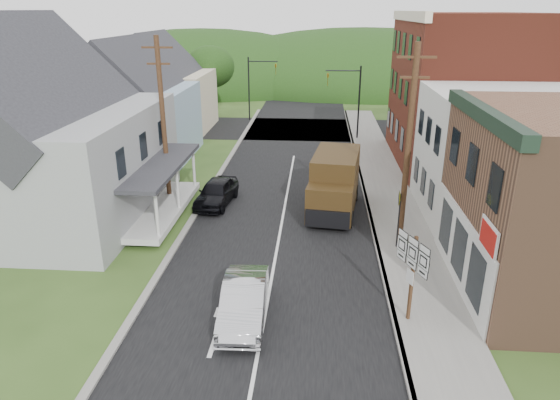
% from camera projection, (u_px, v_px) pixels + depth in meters
% --- Properties ---
extents(ground, '(120.00, 120.00, 0.00)m').
position_uv_depth(ground, '(272.00, 278.00, 20.22)').
color(ground, '#2D4719').
rests_on(ground, ground).
extents(road, '(9.00, 90.00, 0.02)m').
position_uv_depth(road, '(287.00, 193.00, 29.53)').
color(road, black).
rests_on(road, ground).
extents(cross_road, '(60.00, 9.00, 0.02)m').
position_uv_depth(cross_road, '(299.00, 129.00, 45.35)').
color(cross_road, black).
rests_on(cross_road, ground).
extents(sidewalk_right, '(2.80, 55.00, 0.15)m').
position_uv_depth(sidewalk_right, '(393.00, 208.00, 27.22)').
color(sidewalk_right, slate).
rests_on(sidewalk_right, ground).
extents(curb_right, '(0.20, 55.00, 0.15)m').
position_uv_depth(curb_right, '(368.00, 207.00, 27.31)').
color(curb_right, slate).
rests_on(curb_right, ground).
extents(curb_left, '(0.30, 55.00, 0.12)m').
position_uv_depth(curb_left, '(202.00, 202.00, 27.98)').
color(curb_left, slate).
rests_on(curb_left, ground).
extents(storefront_white, '(8.00, 7.00, 6.50)m').
position_uv_depth(storefront_white, '(507.00, 156.00, 25.23)').
color(storefront_white, silver).
rests_on(storefront_white, ground).
extents(storefront_red, '(8.00, 12.00, 10.00)m').
position_uv_depth(storefront_red, '(462.00, 92.00, 33.44)').
color(storefront_red, maroon).
rests_on(storefront_red, ground).
extents(house_gray, '(10.20, 12.24, 8.35)m').
position_uv_depth(house_gray, '(45.00, 136.00, 25.14)').
color(house_gray, gray).
rests_on(house_gray, ground).
extents(house_blue, '(7.14, 8.16, 7.28)m').
position_uv_depth(house_blue, '(140.00, 107.00, 35.51)').
color(house_blue, '#90ACC4').
rests_on(house_blue, ground).
extents(house_cream, '(7.14, 8.16, 7.28)m').
position_uv_depth(house_cream, '(169.00, 88.00, 43.92)').
color(house_cream, beige).
rests_on(house_cream, ground).
extents(utility_pole_right, '(1.60, 0.26, 9.00)m').
position_uv_depth(utility_pole_right, '(408.00, 147.00, 21.41)').
color(utility_pole_right, '#472D19').
rests_on(utility_pole_right, ground).
extents(utility_pole_left, '(1.60, 0.26, 9.00)m').
position_uv_depth(utility_pole_left, '(163.00, 121.00, 26.46)').
color(utility_pole_left, '#472D19').
rests_on(utility_pole_left, ground).
extents(traffic_signal_right, '(2.87, 0.20, 6.00)m').
position_uv_depth(traffic_signal_right, '(351.00, 94.00, 40.44)').
color(traffic_signal_right, black).
rests_on(traffic_signal_right, ground).
extents(traffic_signal_left, '(2.87, 0.20, 6.00)m').
position_uv_depth(traffic_signal_left, '(256.00, 81.00, 47.57)').
color(traffic_signal_left, black).
rests_on(traffic_signal_left, ground).
extents(tree_left_b, '(4.80, 4.80, 6.94)m').
position_uv_depth(tree_left_b, '(16.00, 101.00, 30.85)').
color(tree_left_b, '#382616').
rests_on(tree_left_b, ground).
extents(tree_left_c, '(5.80, 5.80, 8.41)m').
position_uv_depth(tree_left_c, '(48.00, 69.00, 38.06)').
color(tree_left_c, '#382616').
rests_on(tree_left_c, ground).
extents(tree_left_d, '(4.80, 4.80, 6.94)m').
position_uv_depth(tree_left_d, '(210.00, 67.00, 48.90)').
color(tree_left_d, '#382616').
rests_on(tree_left_d, ground).
extents(forested_ridge, '(90.00, 30.00, 16.00)m').
position_uv_depth(forested_ridge, '(307.00, 85.00, 71.41)').
color(forested_ridge, black).
rests_on(forested_ridge, ground).
extents(silver_sedan, '(1.66, 4.31, 1.40)m').
position_uv_depth(silver_sedan, '(244.00, 301.00, 17.34)').
color(silver_sedan, silver).
rests_on(silver_sedan, ground).
extents(dark_sedan, '(2.17, 4.34, 1.42)m').
position_uv_depth(dark_sedan, '(217.00, 192.00, 27.61)').
color(dark_sedan, black).
rests_on(dark_sedan, ground).
extents(delivery_van, '(2.95, 5.84, 3.13)m').
position_uv_depth(delivery_van, '(334.00, 184.00, 26.32)').
color(delivery_van, '#31210D').
rests_on(delivery_van, ground).
extents(route_sign_cluster, '(0.77, 1.68, 3.15)m').
position_uv_depth(route_sign_cluster, '(412.00, 267.00, 16.60)').
color(route_sign_cluster, '#472D19').
rests_on(route_sign_cluster, sidewalk_right).
extents(warning_sign, '(0.15, 0.75, 2.71)m').
position_uv_depth(warning_sign, '(399.00, 211.00, 21.98)').
color(warning_sign, black).
rests_on(warning_sign, sidewalk_right).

